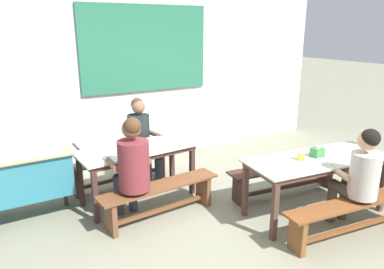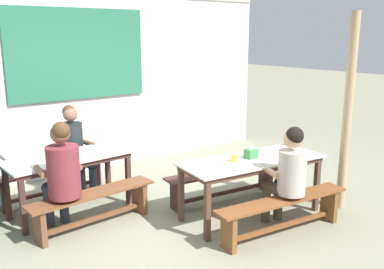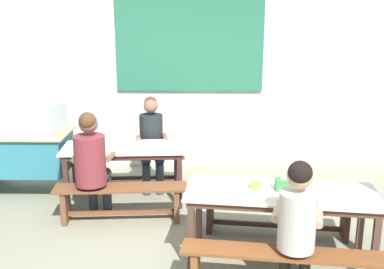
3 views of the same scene
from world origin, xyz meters
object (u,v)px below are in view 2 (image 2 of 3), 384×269
(person_left_back_turned, at_px, (62,172))
(person_center_facing, at_px, (74,146))
(bench_near_back, at_px, (224,180))
(soup_bowl, at_px, (65,154))
(bench_near_front, at_px, (283,210))
(wooden_support_post, at_px, (348,114))
(tissue_box, at_px, (251,153))
(dining_table_near, at_px, (252,165))
(bench_far_back, at_px, (52,179))
(bench_far_front, at_px, (93,204))
(person_near_front, at_px, (288,172))
(dining_table_far, at_px, (69,162))
(condiment_jar, at_px, (234,157))

(person_left_back_turned, bearing_deg, person_center_facing, 62.55)
(bench_near_back, distance_m, soup_bowl, 2.11)
(bench_near_back, relative_size, bench_near_front, 0.99)
(wooden_support_post, bearing_deg, tissue_box, 153.79)
(dining_table_near, xyz_separation_m, bench_near_back, (0.07, 0.58, -0.38))
(bench_far_back, height_order, soup_bowl, soup_bowl)
(person_left_back_turned, bearing_deg, soup_bowl, 66.93)
(bench_far_front, height_order, wooden_support_post, wooden_support_post)
(person_near_front, distance_m, wooden_support_post, 1.21)
(dining_table_far, bearing_deg, bench_near_front, -50.49)
(wooden_support_post, bearing_deg, bench_far_front, 154.05)
(dining_table_far, relative_size, wooden_support_post, 0.64)
(dining_table_near, bearing_deg, bench_near_front, -96.45)
(bench_near_front, bearing_deg, bench_near_back, 83.55)
(person_center_facing, relative_size, soup_bowl, 7.52)
(dining_table_near, height_order, soup_bowl, soup_bowl)
(bench_far_back, distance_m, tissue_box, 2.75)
(bench_far_front, relative_size, bench_near_back, 0.90)
(dining_table_far, distance_m, soup_bowl, 0.11)
(bench_near_back, bearing_deg, person_left_back_turned, 171.40)
(bench_far_front, xyz_separation_m, wooden_support_post, (2.84, -1.38, 0.96))
(bench_far_front, xyz_separation_m, person_near_front, (1.75, -1.40, 0.42))
(condiment_jar, height_order, soup_bowl, condiment_jar)
(dining_table_near, height_order, bench_near_back, dining_table_near)
(dining_table_near, bearing_deg, bench_near_back, 83.55)
(person_near_front, bearing_deg, bench_far_front, 141.44)
(dining_table_near, distance_m, condiment_jar, 0.28)
(bench_far_front, distance_m, bench_near_back, 1.79)
(tissue_box, height_order, condiment_jar, tissue_box)
(dining_table_far, relative_size, bench_near_front, 0.91)
(dining_table_near, distance_m, soup_bowl, 2.32)
(bench_far_back, xyz_separation_m, bench_far_front, (0.09, -1.17, 0.01))
(bench_near_back, height_order, person_center_facing, person_center_facing)
(person_near_front, distance_m, person_center_facing, 2.94)
(bench_far_back, relative_size, person_near_front, 1.28)
(soup_bowl, bearing_deg, bench_near_front, -50.23)
(soup_bowl, bearing_deg, person_left_back_turned, -113.07)
(dining_table_near, height_order, bench_near_front, dining_table_near)
(bench_near_front, distance_m, person_near_front, 0.43)
(condiment_jar, bearing_deg, wooden_support_post, -22.34)
(soup_bowl, relative_size, wooden_support_post, 0.07)
(person_center_facing, bearing_deg, bench_far_back, 172.33)
(person_center_facing, bearing_deg, condiment_jar, -57.83)
(condiment_jar, bearing_deg, person_left_back_turned, 154.73)
(person_center_facing, height_order, condiment_jar, person_center_facing)
(condiment_jar, distance_m, wooden_support_post, 1.56)
(tissue_box, xyz_separation_m, wooden_support_post, (1.12, -0.55, 0.45))
(bench_near_back, distance_m, tissue_box, 0.74)
(bench_near_back, bearing_deg, tissue_box, -94.69)
(person_center_facing, distance_m, condiment_jar, 2.29)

